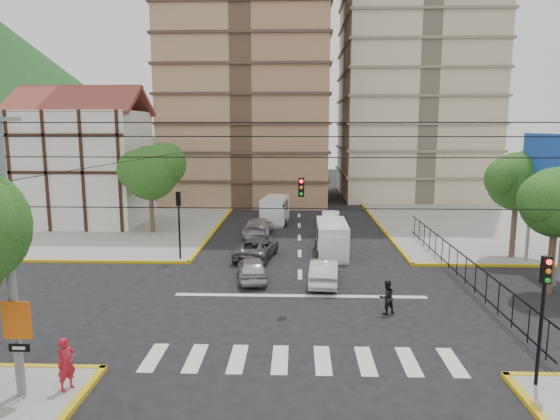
{
  "coord_description": "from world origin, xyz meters",
  "views": [
    {
      "loc": [
        -0.19,
        -23.53,
        8.61
      ],
      "look_at": [
        -1.16,
        4.2,
        4.0
      ],
      "focal_mm": 32.0,
      "sensor_mm": 36.0,
      "label": 1
    }
  ],
  "objects_px": {
    "traffic_light_se": "(543,299)",
    "district_sign": "(18,329)",
    "traffic_light_nw": "(179,214)",
    "pedestrian_crosswalk": "(387,297)",
    "car_silver_front_left": "(252,269)",
    "pedestrian_sw_corner": "(66,364)",
    "van_right_lane": "(332,240)",
    "van_left_lane": "(275,211)",
    "car_white_front_right": "(324,271)"
  },
  "relations": [
    {
      "from": "traffic_light_se",
      "to": "district_sign",
      "type": "distance_m",
      "value": 16.68
    },
    {
      "from": "traffic_light_se",
      "to": "pedestrian_crosswalk",
      "type": "distance_m",
      "value": 8.0
    },
    {
      "from": "district_sign",
      "to": "van_right_lane",
      "type": "xyz_separation_m",
      "value": [
        10.98,
        18.66,
        -1.35
      ]
    },
    {
      "from": "traffic_light_nw",
      "to": "district_sign",
      "type": "xyz_separation_m",
      "value": [
        -1.0,
        -17.04,
        -0.66
      ]
    },
    {
      "from": "traffic_light_nw",
      "to": "van_left_lane",
      "type": "bearing_deg",
      "value": 66.86
    },
    {
      "from": "traffic_light_se",
      "to": "van_left_lane",
      "type": "xyz_separation_m",
      "value": [
        -10.0,
        28.69,
        -1.98
      ]
    },
    {
      "from": "traffic_light_nw",
      "to": "pedestrian_crosswalk",
      "type": "bearing_deg",
      "value": -37.2
    },
    {
      "from": "traffic_light_nw",
      "to": "van_left_lane",
      "type": "distance_m",
      "value": 14.38
    },
    {
      "from": "van_right_lane",
      "to": "traffic_light_se",
      "type": "bearing_deg",
      "value": -71.44
    },
    {
      "from": "traffic_light_se",
      "to": "van_right_lane",
      "type": "bearing_deg",
      "value": 108.07
    },
    {
      "from": "car_silver_front_left",
      "to": "pedestrian_sw_corner",
      "type": "height_order",
      "value": "pedestrian_sw_corner"
    },
    {
      "from": "car_white_front_right",
      "to": "van_left_lane",
      "type": "bearing_deg",
      "value": -73.63
    },
    {
      "from": "traffic_light_nw",
      "to": "van_left_lane",
      "type": "height_order",
      "value": "traffic_light_nw"
    },
    {
      "from": "pedestrian_crosswalk",
      "to": "car_silver_front_left",
      "type": "bearing_deg",
      "value": -61.18
    },
    {
      "from": "van_left_lane",
      "to": "car_white_front_right",
      "type": "bearing_deg",
      "value": -72.84
    },
    {
      "from": "district_sign",
      "to": "van_right_lane",
      "type": "height_order",
      "value": "district_sign"
    },
    {
      "from": "van_right_lane",
      "to": "pedestrian_crosswalk",
      "type": "bearing_deg",
      "value": -79.77
    },
    {
      "from": "district_sign",
      "to": "pedestrian_sw_corner",
      "type": "xyz_separation_m",
      "value": [
        1.14,
        0.6,
        -1.42
      ]
    },
    {
      "from": "van_left_lane",
      "to": "pedestrian_crosswalk",
      "type": "height_order",
      "value": "van_left_lane"
    },
    {
      "from": "car_white_front_right",
      "to": "pedestrian_crosswalk",
      "type": "bearing_deg",
      "value": 125.86
    },
    {
      "from": "traffic_light_nw",
      "to": "pedestrian_crosswalk",
      "type": "distance_m",
      "value": 14.99
    },
    {
      "from": "van_left_lane",
      "to": "traffic_light_nw",
      "type": "bearing_deg",
      "value": -107.36
    },
    {
      "from": "pedestrian_sw_corner",
      "to": "car_white_front_right",
      "type": "bearing_deg",
      "value": -4.76
    },
    {
      "from": "district_sign",
      "to": "car_white_front_right",
      "type": "height_order",
      "value": "district_sign"
    },
    {
      "from": "van_left_lane",
      "to": "car_silver_front_left",
      "type": "distance_m",
      "value": 17.1
    },
    {
      "from": "traffic_light_nw",
      "to": "district_sign",
      "type": "bearing_deg",
      "value": -93.36
    },
    {
      "from": "traffic_light_nw",
      "to": "car_silver_front_left",
      "type": "height_order",
      "value": "traffic_light_nw"
    },
    {
      "from": "traffic_light_nw",
      "to": "car_silver_front_left",
      "type": "xyz_separation_m",
      "value": [
        5.07,
        -3.99,
        -2.44
      ]
    },
    {
      "from": "traffic_light_nw",
      "to": "pedestrian_crosswalk",
      "type": "height_order",
      "value": "traffic_light_nw"
    },
    {
      "from": "pedestrian_sw_corner",
      "to": "pedestrian_crosswalk",
      "type": "xyz_separation_m",
      "value": [
        11.66,
        7.49,
        -0.23
      ]
    },
    {
      "from": "car_white_front_right",
      "to": "car_silver_front_left",
      "type": "bearing_deg",
      "value": -2.24
    },
    {
      "from": "traffic_light_nw",
      "to": "car_silver_front_left",
      "type": "distance_m",
      "value": 6.9
    },
    {
      "from": "car_silver_front_left",
      "to": "car_white_front_right",
      "type": "relative_size",
      "value": 0.91
    },
    {
      "from": "traffic_light_nw",
      "to": "van_right_lane",
      "type": "bearing_deg",
      "value": 9.2
    },
    {
      "from": "van_left_lane",
      "to": "pedestrian_crosswalk",
      "type": "relative_size",
      "value": 3.33
    },
    {
      "from": "car_silver_front_left",
      "to": "car_white_front_right",
      "type": "height_order",
      "value": "car_white_front_right"
    },
    {
      "from": "traffic_light_se",
      "to": "pedestrian_sw_corner",
      "type": "bearing_deg",
      "value": -176.88
    },
    {
      "from": "traffic_light_se",
      "to": "car_silver_front_left",
      "type": "height_order",
      "value": "traffic_light_se"
    },
    {
      "from": "district_sign",
      "to": "van_right_lane",
      "type": "distance_m",
      "value": 21.69
    },
    {
      "from": "traffic_light_se",
      "to": "car_white_front_right",
      "type": "bearing_deg",
      "value": 120.22
    },
    {
      "from": "car_silver_front_left",
      "to": "pedestrian_sw_corner",
      "type": "relative_size",
      "value": 2.25
    },
    {
      "from": "traffic_light_se",
      "to": "car_white_front_right",
      "type": "height_order",
      "value": "traffic_light_se"
    },
    {
      "from": "car_white_front_right",
      "to": "pedestrian_sw_corner",
      "type": "relative_size",
      "value": 2.46
    },
    {
      "from": "district_sign",
      "to": "car_white_front_right",
      "type": "bearing_deg",
      "value": 51.02
    },
    {
      "from": "traffic_light_se",
      "to": "pedestrian_sw_corner",
      "type": "relative_size",
      "value": 2.49
    },
    {
      "from": "district_sign",
      "to": "pedestrian_sw_corner",
      "type": "height_order",
      "value": "district_sign"
    },
    {
      "from": "pedestrian_crosswalk",
      "to": "pedestrian_sw_corner",
      "type": "bearing_deg",
      "value": 7.95
    },
    {
      "from": "traffic_light_se",
      "to": "pedestrian_sw_corner",
      "type": "height_order",
      "value": "traffic_light_se"
    },
    {
      "from": "car_silver_front_left",
      "to": "pedestrian_crosswalk",
      "type": "xyz_separation_m",
      "value": [
        6.73,
        -4.96,
        0.13
      ]
    },
    {
      "from": "traffic_light_se",
      "to": "pedestrian_crosswalk",
      "type": "height_order",
      "value": "traffic_light_se"
    }
  ]
}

